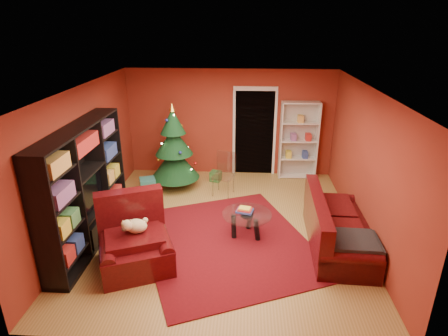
# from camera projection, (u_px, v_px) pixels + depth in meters

# --- Properties ---
(floor) EXTENTS (5.00, 5.50, 0.05)m
(floor) POSITION_uv_depth(u_px,v_px,m) (223.00, 228.00, 7.08)
(floor) COLOR olive
(floor) RESTS_ON ground
(ceiling) EXTENTS (5.00, 5.50, 0.05)m
(ceiling) POSITION_uv_depth(u_px,v_px,m) (222.00, 88.00, 6.10)
(ceiling) COLOR silver
(ceiling) RESTS_ON wall_back
(wall_back) EXTENTS (5.00, 0.05, 2.60)m
(wall_back) POSITION_uv_depth(u_px,v_px,m) (230.00, 123.00, 9.17)
(wall_back) COLOR maroon
(wall_back) RESTS_ON ground
(wall_left) EXTENTS (0.05, 5.50, 2.60)m
(wall_left) POSITION_uv_depth(u_px,v_px,m) (83.00, 160.00, 6.74)
(wall_left) COLOR maroon
(wall_left) RESTS_ON ground
(wall_right) EXTENTS (0.05, 5.50, 2.60)m
(wall_right) POSITION_uv_depth(u_px,v_px,m) (368.00, 167.00, 6.45)
(wall_right) COLOR maroon
(wall_right) RESTS_ON ground
(doorway) EXTENTS (1.06, 0.60, 2.16)m
(doorway) POSITION_uv_depth(u_px,v_px,m) (254.00, 134.00, 9.18)
(doorway) COLOR black
(doorway) RESTS_ON floor
(rug) EXTENTS (3.75, 3.99, 0.02)m
(rug) POSITION_uv_depth(u_px,v_px,m) (227.00, 242.00, 6.59)
(rug) COLOR #5F0C13
(rug) RESTS_ON floor
(media_unit) EXTENTS (0.43, 2.73, 2.09)m
(media_unit) POSITION_uv_depth(u_px,v_px,m) (85.00, 187.00, 6.26)
(media_unit) COLOR black
(media_unit) RESTS_ON floor
(christmas_tree) EXTENTS (1.13, 1.13, 1.99)m
(christmas_tree) POSITION_uv_depth(u_px,v_px,m) (174.00, 148.00, 8.44)
(christmas_tree) COLOR #0D3518
(christmas_tree) RESTS_ON floor
(gift_box_teal) EXTENTS (0.43, 0.43, 0.33)m
(gift_box_teal) POSITION_uv_depth(u_px,v_px,m) (148.00, 185.00, 8.45)
(gift_box_teal) COLOR teal
(gift_box_teal) RESTS_ON floor
(gift_box_green) EXTENTS (0.30, 0.30, 0.24)m
(gift_box_green) POSITION_uv_depth(u_px,v_px,m) (216.00, 176.00, 9.07)
(gift_box_green) COLOR #28622A
(gift_box_green) RESTS_ON floor
(gift_box_red) EXTENTS (0.21, 0.21, 0.20)m
(gift_box_red) POSITION_uv_depth(u_px,v_px,m) (187.00, 170.00, 9.50)
(gift_box_red) COLOR maroon
(gift_box_red) RESTS_ON floor
(white_bookshelf) EXTENTS (0.90, 0.35, 1.93)m
(white_bookshelf) POSITION_uv_depth(u_px,v_px,m) (299.00, 141.00, 9.01)
(white_bookshelf) COLOR white
(white_bookshelf) RESTS_ON floor
(armchair) EXTENTS (1.53, 1.53, 0.92)m
(armchair) POSITION_uv_depth(u_px,v_px,m) (135.00, 241.00, 5.82)
(armchair) COLOR #3A080B
(armchair) RESTS_ON rug
(dog) EXTENTS (0.48, 0.43, 0.30)m
(dog) POSITION_uv_depth(u_px,v_px,m) (136.00, 226.00, 5.79)
(dog) COLOR beige
(dog) RESTS_ON armchair
(sofa) EXTENTS (1.03, 2.14, 0.91)m
(sofa) POSITION_uv_depth(u_px,v_px,m) (339.00, 222.00, 6.35)
(sofa) COLOR #3A080B
(sofa) RESTS_ON rug
(coffee_table) EXTENTS (1.08, 1.08, 0.56)m
(coffee_table) POSITION_uv_depth(u_px,v_px,m) (247.00, 224.00, 6.72)
(coffee_table) COLOR gray
(coffee_table) RESTS_ON rug
(acrylic_chair) EXTENTS (0.56, 0.59, 0.86)m
(acrylic_chair) POSITION_uv_depth(u_px,v_px,m) (223.00, 176.00, 8.27)
(acrylic_chair) COLOR #66605B
(acrylic_chair) RESTS_ON rug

